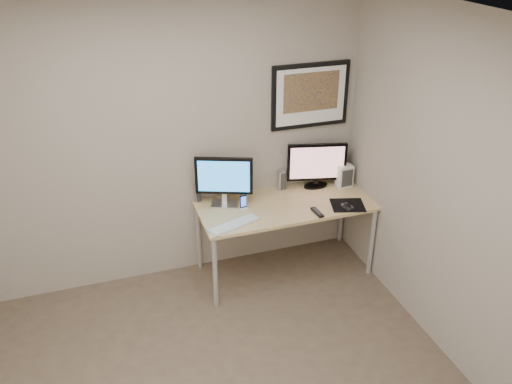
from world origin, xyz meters
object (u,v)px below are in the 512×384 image
Objects in this scene: monitor_large at (224,179)px; fan_unit at (344,176)px; desk at (285,210)px; monitor_tv at (317,164)px; keyboard at (235,224)px; speaker_left at (197,194)px; speaker_right at (281,180)px; framed_art at (310,96)px; phone_dock at (243,202)px.

fan_unit is at bearing 21.14° from monitor_large.
desk is at bearing 4.78° from monitor_large.
desk is 2.85× the size of monitor_tv.
speaker_left is at bearing 91.79° from keyboard.
speaker_left reaches higher than desk.
monitor_large is at bearing 176.45° from fan_unit.
speaker_right is at bearing 163.95° from fan_unit.
monitor_large is 2.24× the size of fan_unit.
framed_art is at bearing 133.25° from monitor_tv.
desk is 3.25× the size of monitor_large.
framed_art is 1.10m from monitor_large.
monitor_large is 3.50× the size of phone_dock.
framed_art reaches higher than keyboard.
speaker_left is at bearing -169.84° from monitor_tv.
phone_dock is at bearing -176.89° from fan_unit.
monitor_tv is at bearing -26.83° from speaker_left.
speaker_left is at bearing -178.58° from framed_art.
monitor_tv is at bearing -24.09° from speaker_right.
fan_unit is (0.26, -0.08, -0.13)m from monitor_tv.
monitor_tv is 2.55× the size of fan_unit.
phone_dock is at bearing 175.12° from desk.
monitor_tv is at bearing -60.44° from framed_art.
framed_art is 1.38m from keyboard.
framed_art is at bearing 43.46° from desk.
monitor_large is (-0.53, 0.16, 0.33)m from desk.
monitor_large is 1.03× the size of keyboard.
fan_unit reaches higher than phone_dock.
desk is 1.07m from framed_art.
fan_unit is (1.22, 0.37, 0.10)m from keyboard.
keyboard is (-0.16, -0.25, -0.06)m from phone_dock.
speaker_left reaches higher than phone_dock.
speaker_left is 0.74× the size of fan_unit.
monitor_large is 0.32m from speaker_left.
monitor_tv is at bearing 5.29° from keyboard.
monitor_tv reaches higher than phone_dock.
desk is at bearing -13.07° from phone_dock.
speaker_right is 0.62m from fan_unit.
fan_unit reaches higher than keyboard.
monitor_large reaches higher than phone_dock.
framed_art reaches higher than desk.
speaker_right reaches higher than desk.
fan_unit is at bearing -29.30° from speaker_left.
fan_unit is at bearing -2.96° from keyboard.
speaker_right is (0.60, 0.13, -0.16)m from monitor_large.
desk is 0.83m from speaker_left.
keyboard reaches higher than desk.
phone_dock is 0.30m from keyboard.
keyboard is at bearing -154.92° from speaker_right.
monitor_large is 0.45m from keyboard.
monitor_tv is 0.37m from speaker_right.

